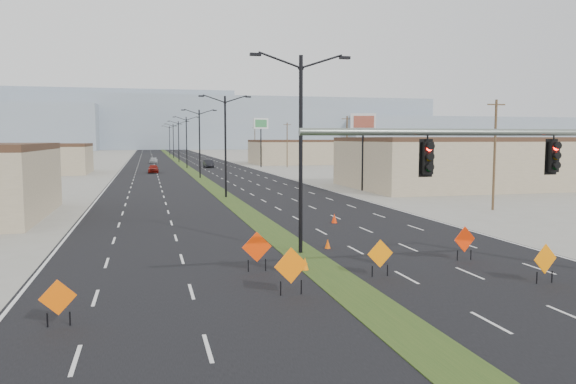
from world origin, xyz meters
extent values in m
plane|color=gray|center=(0.00, 0.00, 0.00)|extent=(600.00, 600.00, 0.00)
cube|color=black|center=(0.00, 100.00, 0.00)|extent=(25.00, 400.00, 0.02)
cube|color=#234017|center=(0.00, 100.00, 0.00)|extent=(2.00, 400.00, 0.04)
cube|color=tan|center=(34.00, 45.00, 2.75)|extent=(36.00, 18.00, 5.50)
cube|color=tan|center=(38.00, 110.00, 2.50)|extent=(44.00, 16.00, 5.00)
cube|color=#8796A8|center=(40.00, 300.00, 14.00)|extent=(220.00, 50.00, 28.00)
cube|color=#8796A8|center=(180.00, 290.00, 9.00)|extent=(160.00, 50.00, 18.00)
cube|color=#8796A8|center=(-30.00, 320.00, 16.00)|extent=(140.00, 50.00, 32.00)
cylinder|color=slate|center=(5.20, 2.00, 6.10)|extent=(16.00, 0.24, 0.24)
cube|color=black|center=(1.70, 2.00, 5.22)|extent=(0.50, 0.28, 1.30)
sphere|color=#FF0C05|center=(1.70, 1.84, 5.57)|extent=(0.22, 0.22, 0.22)
cube|color=black|center=(6.70, 2.00, 5.22)|extent=(0.50, 0.28, 1.30)
sphere|color=#FF0C05|center=(6.70, 1.84, 5.57)|extent=(0.22, 0.22, 0.22)
cylinder|color=black|center=(0.00, 12.00, 5.00)|extent=(0.20, 0.20, 10.00)
cube|color=black|center=(-2.30, 12.00, 9.95)|extent=(0.55, 0.24, 0.14)
cube|color=black|center=(2.30, 12.00, 9.95)|extent=(0.55, 0.24, 0.14)
cylinder|color=black|center=(0.00, 40.00, 5.00)|extent=(0.20, 0.20, 10.00)
cube|color=black|center=(-2.30, 40.00, 9.95)|extent=(0.55, 0.24, 0.14)
cube|color=black|center=(2.30, 40.00, 9.95)|extent=(0.55, 0.24, 0.14)
cylinder|color=black|center=(0.00, 68.00, 5.00)|extent=(0.20, 0.20, 10.00)
cube|color=black|center=(-2.30, 68.00, 9.95)|extent=(0.55, 0.24, 0.14)
cube|color=black|center=(2.30, 68.00, 9.95)|extent=(0.55, 0.24, 0.14)
cylinder|color=black|center=(0.00, 96.00, 5.00)|extent=(0.20, 0.20, 10.00)
cube|color=black|center=(-2.30, 96.00, 9.95)|extent=(0.55, 0.24, 0.14)
cube|color=black|center=(2.30, 96.00, 9.95)|extent=(0.55, 0.24, 0.14)
cylinder|color=black|center=(0.00, 124.00, 5.00)|extent=(0.20, 0.20, 10.00)
cube|color=black|center=(-2.30, 124.00, 9.95)|extent=(0.55, 0.24, 0.14)
cube|color=black|center=(2.30, 124.00, 9.95)|extent=(0.55, 0.24, 0.14)
cylinder|color=black|center=(0.00, 152.00, 5.00)|extent=(0.20, 0.20, 10.00)
cube|color=black|center=(-2.30, 152.00, 9.95)|extent=(0.55, 0.24, 0.14)
cube|color=black|center=(2.30, 152.00, 9.95)|extent=(0.55, 0.24, 0.14)
cylinder|color=black|center=(0.00, 180.00, 5.00)|extent=(0.20, 0.20, 10.00)
cube|color=black|center=(-2.30, 180.00, 9.95)|extent=(0.55, 0.24, 0.14)
cube|color=black|center=(2.30, 180.00, 9.95)|extent=(0.55, 0.24, 0.14)
cylinder|color=#4C3823|center=(20.00, 25.00, 4.50)|extent=(0.20, 0.20, 9.00)
cube|color=#4C3823|center=(20.00, 25.00, 8.60)|extent=(1.60, 0.10, 0.10)
cylinder|color=#4C3823|center=(20.00, 60.00, 4.50)|extent=(0.20, 0.20, 9.00)
cube|color=#4C3823|center=(20.00, 60.00, 8.60)|extent=(1.60, 0.10, 0.10)
cylinder|color=#4C3823|center=(20.00, 95.00, 4.50)|extent=(0.20, 0.20, 9.00)
cube|color=#4C3823|center=(20.00, 95.00, 8.60)|extent=(1.60, 0.10, 0.10)
cylinder|color=#4C3823|center=(20.00, 130.00, 4.50)|extent=(0.20, 0.20, 9.00)
cube|color=#4C3823|center=(20.00, 130.00, 8.60)|extent=(1.60, 0.10, 0.10)
imported|color=maroon|center=(-6.56, 82.22, 0.73)|extent=(1.86, 4.34, 1.46)
imported|color=black|center=(4.34, 97.39, 0.76)|extent=(1.90, 4.70, 1.52)
imported|color=#9DA2A6|center=(-6.08, 119.35, 0.67)|extent=(1.94, 4.63, 1.33)
cube|color=#F05B05|center=(-10.34, 3.00, 0.95)|extent=(1.11, 0.34, 1.14)
cylinder|color=black|center=(-10.67, 3.00, 0.24)|extent=(0.05, 0.05, 0.47)
cylinder|color=black|center=(-10.00, 3.00, 0.24)|extent=(0.05, 0.05, 0.47)
cube|color=#FF6D05|center=(-2.39, 4.65, 1.14)|extent=(1.35, 0.32, 1.37)
cylinder|color=black|center=(-2.79, 4.65, 0.29)|extent=(0.05, 0.05, 0.57)
cylinder|color=black|center=(-1.99, 4.65, 0.29)|extent=(0.05, 0.05, 0.57)
cube|color=#F33805|center=(-2.92, 8.64, 1.12)|extent=(1.34, 0.10, 1.34)
cylinder|color=black|center=(-3.31, 8.64, 0.28)|extent=(0.05, 0.05, 0.56)
cylinder|color=black|center=(-2.53, 8.64, 0.28)|extent=(0.05, 0.05, 0.56)
cube|color=orange|center=(2.00, 6.49, 1.00)|extent=(1.20, 0.15, 1.20)
cylinder|color=black|center=(1.65, 6.49, 0.25)|extent=(0.05, 0.05, 0.50)
cylinder|color=black|center=(2.35, 6.49, 0.25)|extent=(0.05, 0.05, 0.50)
cube|color=orange|center=(8.03, 3.79, 1.02)|extent=(1.22, 0.26, 1.23)
cylinder|color=black|center=(7.67, 3.79, 0.26)|extent=(0.05, 0.05, 0.51)
cylinder|color=black|center=(8.38, 3.79, 0.26)|extent=(0.05, 0.05, 0.51)
cube|color=#FF3205|center=(7.23, 8.46, 1.04)|extent=(1.24, 0.28, 1.25)
cylinder|color=black|center=(6.87, 8.46, 0.26)|extent=(0.05, 0.05, 0.52)
cylinder|color=black|center=(7.59, 8.46, 0.26)|extent=(0.05, 0.05, 0.52)
cone|color=orange|center=(-0.82, 8.29, 0.31)|extent=(0.41, 0.41, 0.61)
cone|color=#E24D04|center=(1.73, 12.83, 0.26)|extent=(0.32, 0.32, 0.53)
cone|color=red|center=(4.99, 21.30, 0.34)|extent=(0.44, 0.44, 0.68)
cone|color=#E76304|center=(-1.57, 15.88, 0.27)|extent=(0.35, 0.35, 0.55)
cylinder|color=black|center=(15.98, 43.77, 3.57)|extent=(0.24, 0.24, 7.14)
cube|color=white|center=(15.98, 43.77, 7.71)|extent=(2.78, 1.25, 1.88)
cube|color=#A44936|center=(15.98, 43.57, 7.71)|extent=(2.15, 0.78, 1.32)
cylinder|color=black|center=(14.79, 95.91, 4.09)|extent=(0.24, 0.24, 8.17)
cube|color=white|center=(14.79, 95.91, 8.82)|extent=(3.21, 1.18, 2.15)
cube|color=#378A4B|center=(14.79, 95.71, 8.82)|extent=(2.50, 0.72, 1.51)
camera|label=1|loc=(-7.53, -15.33, 5.90)|focal=35.00mm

